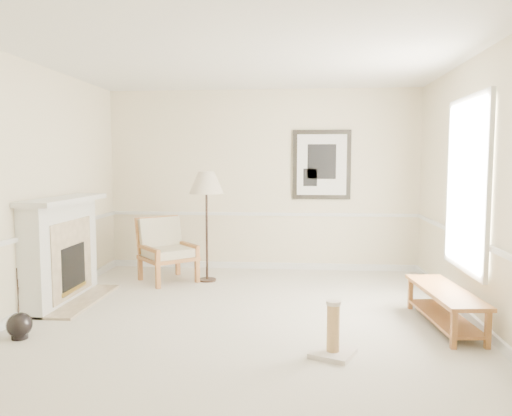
% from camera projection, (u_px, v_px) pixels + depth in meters
% --- Properties ---
extents(ground, '(5.50, 5.50, 0.00)m').
position_uv_depth(ground, '(243.00, 321.00, 5.47)').
color(ground, silver).
rests_on(ground, ground).
extents(room, '(5.04, 5.54, 2.92)m').
position_uv_depth(room, '(256.00, 151.00, 5.36)').
color(room, beige).
rests_on(room, ground).
extents(fireplace, '(0.64, 1.64, 1.31)m').
position_uv_depth(fireplace, '(62.00, 251.00, 6.21)').
color(fireplace, white).
rests_on(fireplace, ground).
extents(floor_vase, '(0.25, 0.25, 0.72)m').
position_uv_depth(floor_vase, '(19.00, 326.00, 4.93)').
color(floor_vase, black).
rests_on(floor_vase, ground).
extents(armchair, '(1.02, 1.02, 0.93)m').
position_uv_depth(armchair, '(165.00, 247.00, 7.36)').
color(armchair, '#9C5632').
rests_on(armchair, ground).
extents(floor_lamp, '(0.66, 0.66, 1.61)m').
position_uv_depth(floor_lamp, '(206.00, 186.00, 7.21)').
color(floor_lamp, black).
rests_on(floor_lamp, ground).
extents(bench, '(0.55, 1.44, 0.40)m').
position_uv_depth(bench, '(445.00, 302.00, 5.29)').
color(bench, '#9C5632').
rests_on(bench, ground).
extents(scratching_post, '(0.47, 0.47, 0.51)m').
position_uv_depth(scratching_post, '(333.00, 339.00, 4.49)').
color(scratching_post, beige).
rests_on(scratching_post, ground).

